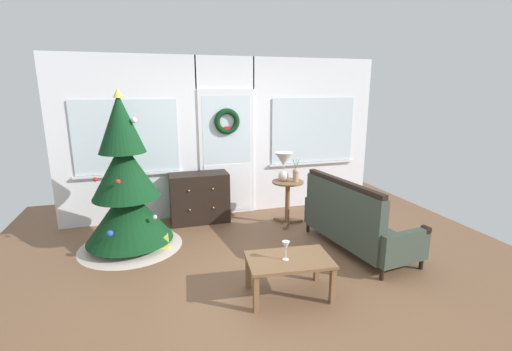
{
  "coord_description": "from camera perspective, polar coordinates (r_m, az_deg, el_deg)",
  "views": [
    {
      "loc": [
        -1.18,
        -3.59,
        2.06
      ],
      "look_at": [
        0.05,
        0.55,
        1.0
      ],
      "focal_mm": 25.0,
      "sensor_mm": 36.0,
      "label": 1
    }
  ],
  "objects": [
    {
      "name": "gift_box",
      "position": [
        4.93,
        -14.88,
        -10.23
      ],
      "size": [
        0.18,
        0.16,
        0.18
      ],
      "primitive_type": "cube",
      "color": "#D8C64C",
      "rests_on": "ground"
    },
    {
      "name": "christmas_tree",
      "position": [
        4.9,
        -20.02,
        -2.6
      ],
      "size": [
        1.34,
        1.34,
        2.07
      ],
      "color": "#4C331E",
      "rests_on": "ground"
    },
    {
      "name": "wine_glass",
      "position": [
        3.58,
        4.8,
        -11.24
      ],
      "size": [
        0.08,
        0.08,
        0.2
      ],
      "color": "silver",
      "rests_on": "coffee_table"
    },
    {
      "name": "settee_sofa",
      "position": [
        4.79,
        15.24,
        -7.28
      ],
      "size": [
        0.91,
        1.69,
        0.96
      ],
      "color": "black",
      "rests_on": "ground"
    },
    {
      "name": "back_wall_with_door",
      "position": [
        5.84,
        -4.8,
        6.09
      ],
      "size": [
        5.2,
        0.19,
        2.55
      ],
      "color": "white",
      "rests_on": "ground"
    },
    {
      "name": "ground_plane",
      "position": [
        4.3,
        1.51,
        -14.82
      ],
      "size": [
        6.76,
        6.76,
        0.0
      ],
      "primitive_type": "plane",
      "color": "brown"
    },
    {
      "name": "side_table",
      "position": [
        5.49,
        5.08,
        -2.92
      ],
      "size": [
        0.5,
        0.48,
        0.69
      ],
      "color": "brown",
      "rests_on": "ground"
    },
    {
      "name": "flower_vase",
      "position": [
        5.39,
        6.37,
        0.21
      ],
      "size": [
        0.11,
        0.1,
        0.35
      ],
      "color": "tan",
      "rests_on": "side_table"
    },
    {
      "name": "table_lamp",
      "position": [
        5.38,
        4.44,
        2.07
      ],
      "size": [
        0.28,
        0.28,
        0.44
      ],
      "color": "silver",
      "rests_on": "side_table"
    },
    {
      "name": "coffee_table",
      "position": [
        3.69,
        5.31,
        -13.91
      ],
      "size": [
        0.89,
        0.6,
        0.41
      ],
      "color": "brown",
      "rests_on": "ground"
    },
    {
      "name": "dresser_cabinet",
      "position": [
        5.67,
        -9.04,
        -3.52
      ],
      "size": [
        0.9,
        0.45,
        0.78
      ],
      "color": "black",
      "rests_on": "ground"
    }
  ]
}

